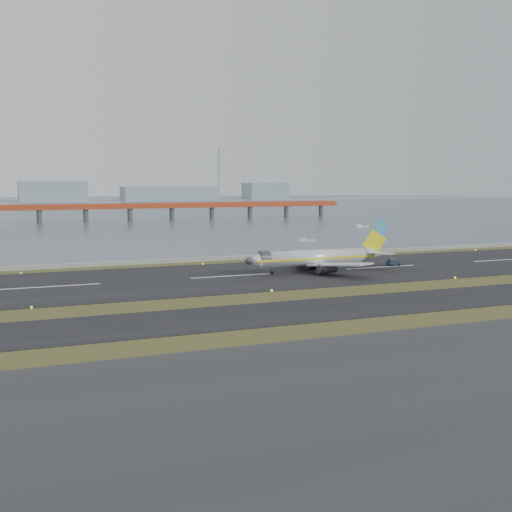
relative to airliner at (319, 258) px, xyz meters
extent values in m
plane|color=#334619|center=(-21.97, -28.97, -3.46)|extent=(1000.00, 1000.00, 0.00)
cube|color=#2B2B2D|center=(-21.97, -83.97, -3.41)|extent=(1000.00, 50.00, 0.10)
cube|color=black|center=(-21.97, -40.97, -3.41)|extent=(1000.00, 18.00, 0.10)
cube|color=black|center=(-21.97, 1.03, -3.41)|extent=(1000.00, 45.00, 0.10)
cube|color=#969690|center=(-21.97, 31.03, -2.96)|extent=(1000.00, 2.50, 1.00)
cube|color=#42505F|center=(-21.97, 431.03, -3.46)|extent=(1400.00, 800.00, 1.30)
cube|color=#AD3E1D|center=(-1.97, 221.03, 4.04)|extent=(260.00, 5.00, 1.60)
cube|color=#AD3E1D|center=(-1.97, 221.03, 5.54)|extent=(260.00, 0.40, 1.40)
cylinder|color=#4C4C51|center=(-1.97, 221.03, -0.46)|extent=(2.80, 2.80, 7.00)
cylinder|color=#4C4C51|center=(94.03, 221.03, -0.46)|extent=(2.80, 2.80, 7.00)
cube|color=#8C9CA5|center=(-21.97, 591.03, -3.46)|extent=(1400.00, 80.00, 1.00)
cube|color=#8C9CA5|center=(-11.97, 591.03, 7.54)|extent=(70.00, 35.00, 22.00)
cube|color=#8C9CA5|center=(118.03, 591.03, 4.54)|extent=(110.00, 35.00, 16.00)
cube|color=#8C9CA5|center=(238.03, 591.03, 6.54)|extent=(50.00, 35.00, 20.00)
cylinder|color=#8C9CA5|center=(178.03, 591.03, 26.54)|extent=(1.80, 1.80, 60.00)
cylinder|color=silver|center=(-1.50, 0.00, 0.04)|extent=(28.00, 3.80, 3.80)
cone|color=silver|center=(-17.10, 0.00, 0.04)|extent=(3.20, 3.80, 3.80)
cone|color=silver|center=(14.70, 0.00, 0.34)|extent=(5.00, 3.80, 3.80)
cube|color=#FFF51A|center=(-1.50, -1.92, 0.04)|extent=(31.00, 0.06, 0.45)
cube|color=#FFF51A|center=(-1.50, 1.92, 0.04)|extent=(31.00, 0.06, 0.45)
cube|color=silver|center=(0.70, -8.50, -0.66)|extent=(11.31, 15.89, 1.66)
cube|color=silver|center=(0.70, 8.50, -0.66)|extent=(11.31, 15.89, 1.66)
cylinder|color=#3F3E43|center=(-1.00, -6.00, -1.86)|extent=(4.20, 2.10, 2.10)
cylinder|color=#3F3E43|center=(-1.00, 6.00, -1.86)|extent=(4.20, 2.10, 2.10)
cube|color=#FFF51A|center=(15.50, 0.00, 3.24)|extent=(6.80, 0.35, 6.85)
cube|color=#49A8D0|center=(17.40, 0.00, 6.94)|extent=(4.85, 0.37, 4.90)
cube|color=silver|center=(15.00, -3.80, 0.84)|extent=(5.64, 6.80, 0.22)
cube|color=silver|center=(15.00, 3.80, 0.84)|extent=(5.64, 6.80, 0.22)
cylinder|color=black|center=(-12.50, 0.00, -3.01)|extent=(0.80, 0.28, 0.80)
cylinder|color=black|center=(0.00, -2.80, -2.91)|extent=(1.00, 0.38, 1.00)
cylinder|color=black|center=(0.00, 2.80, -2.91)|extent=(1.00, 0.38, 1.00)
cube|color=#15263B|center=(22.67, 2.10, -2.57)|extent=(3.22, 1.87, 1.19)
cube|color=#3F3E43|center=(22.27, 2.11, -1.77)|extent=(1.43, 1.52, 0.69)
cylinder|color=black|center=(21.56, 1.33, -3.11)|extent=(0.70, 0.32, 0.69)
cylinder|color=black|center=(21.60, 2.92, -3.11)|extent=(0.70, 0.32, 0.69)
cylinder|color=black|center=(23.74, 1.27, -3.11)|extent=(0.70, 0.32, 0.69)
cylinder|color=black|center=(23.78, 2.86, -3.11)|extent=(0.70, 0.32, 0.69)
cube|color=silver|center=(32.40, 70.83, -3.08)|extent=(6.87, 4.53, 0.85)
cube|color=silver|center=(31.11, 71.40, -2.33)|extent=(2.33, 2.13, 0.85)
cube|color=silver|center=(89.41, 126.25, -3.06)|extent=(6.94, 2.37, 0.88)
cube|color=silver|center=(87.93, 126.21, -2.28)|extent=(2.01, 1.63, 0.88)
camera|label=1|loc=(-72.27, -136.16, 18.22)|focal=45.00mm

